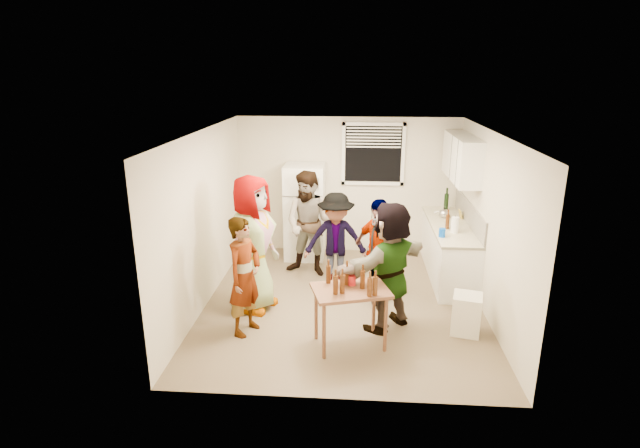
# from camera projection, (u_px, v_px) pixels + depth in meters

# --- Properties ---
(room) EXTENTS (4.00, 4.50, 2.50)m
(room) POSITION_uv_depth(u_px,v_px,m) (343.00, 303.00, 7.37)
(room) COLOR beige
(room) RESTS_ON ground
(window) EXTENTS (1.12, 0.10, 1.06)m
(window) POSITION_uv_depth(u_px,v_px,m) (373.00, 154.00, 8.89)
(window) COLOR white
(window) RESTS_ON room
(refrigerator) EXTENTS (0.70, 0.70, 1.70)m
(refrigerator) POSITION_uv_depth(u_px,v_px,m) (305.00, 212.00, 8.96)
(refrigerator) COLOR white
(refrigerator) RESTS_ON ground
(counter_lower) EXTENTS (0.60, 2.20, 0.86)m
(counter_lower) POSITION_uv_depth(u_px,v_px,m) (448.00, 251.00, 8.22)
(counter_lower) COLOR white
(counter_lower) RESTS_ON ground
(countertop) EXTENTS (0.64, 2.22, 0.04)m
(countertop) POSITION_uv_depth(u_px,v_px,m) (450.00, 225.00, 8.08)
(countertop) COLOR beige
(countertop) RESTS_ON counter_lower
(backsplash) EXTENTS (0.03, 2.20, 0.36)m
(backsplash) POSITION_uv_depth(u_px,v_px,m) (469.00, 214.00, 8.00)
(backsplash) COLOR #B4AFA6
(backsplash) RESTS_ON countertop
(upper_cabinets) EXTENTS (0.34, 1.60, 0.70)m
(upper_cabinets) POSITION_uv_depth(u_px,v_px,m) (462.00, 158.00, 7.94)
(upper_cabinets) COLOR white
(upper_cabinets) RESTS_ON room
(kettle) EXTENTS (0.27, 0.25, 0.19)m
(kettle) POSITION_uv_depth(u_px,v_px,m) (444.00, 218.00, 8.42)
(kettle) COLOR silver
(kettle) RESTS_ON countertop
(paper_towel) EXTENTS (0.11, 0.11, 0.25)m
(paper_towel) POSITION_uv_depth(u_px,v_px,m) (454.00, 233.00, 7.66)
(paper_towel) COLOR white
(paper_towel) RESTS_ON countertop
(wine_bottle) EXTENTS (0.08, 0.08, 0.31)m
(wine_bottle) POSITION_uv_depth(u_px,v_px,m) (446.00, 211.00, 8.83)
(wine_bottle) COLOR black
(wine_bottle) RESTS_ON countertop
(beer_bottle_counter) EXTENTS (0.06, 0.06, 0.23)m
(beer_bottle_counter) POSITION_uv_depth(u_px,v_px,m) (447.00, 229.00, 7.84)
(beer_bottle_counter) COLOR #47230C
(beer_bottle_counter) RESTS_ON countertop
(blue_cup) EXTENTS (0.10, 0.10, 0.13)m
(blue_cup) POSITION_uv_depth(u_px,v_px,m) (442.00, 237.00, 7.47)
(blue_cup) COLOR blue
(blue_cup) RESTS_ON countertop
(picture_frame) EXTENTS (0.02, 0.17, 0.14)m
(picture_frame) POSITION_uv_depth(u_px,v_px,m) (460.00, 214.00, 8.39)
(picture_frame) COLOR gold
(picture_frame) RESTS_ON countertop
(trash_bin) EXTENTS (0.43, 0.43, 0.53)m
(trash_bin) POSITION_uv_depth(u_px,v_px,m) (466.00, 315.00, 6.48)
(trash_bin) COLOR white
(trash_bin) RESTS_ON ground
(serving_table) EXTENTS (1.03, 0.83, 0.76)m
(serving_table) POSITION_uv_depth(u_px,v_px,m) (350.00, 345.00, 6.26)
(serving_table) COLOR brown
(serving_table) RESTS_ON ground
(beer_bottle_table) EXTENTS (0.06, 0.06, 0.23)m
(beer_bottle_table) POSITION_uv_depth(u_px,v_px,m) (347.00, 284.00, 6.16)
(beer_bottle_table) COLOR #47230C
(beer_bottle_table) RESTS_ON serving_table
(red_cup) EXTENTS (0.09, 0.09, 0.13)m
(red_cup) POSITION_uv_depth(u_px,v_px,m) (352.00, 285.00, 6.15)
(red_cup) COLOR red
(red_cup) RESTS_ON serving_table
(guest_grey) EXTENTS (2.16, 1.56, 0.62)m
(guest_grey) POSITION_uv_depth(u_px,v_px,m) (255.00, 307.00, 7.24)
(guest_grey) COLOR gray
(guest_grey) RESTS_ON ground
(guest_stripe) EXTENTS (1.66, 1.15, 0.38)m
(guest_stripe) POSITION_uv_depth(u_px,v_px,m) (247.00, 331.00, 6.58)
(guest_stripe) COLOR #141933
(guest_stripe) RESTS_ON ground
(guest_back_left) EXTENTS (1.30, 1.92, 0.66)m
(guest_back_left) POSITION_uv_depth(u_px,v_px,m) (310.00, 273.00, 8.43)
(guest_back_left) COLOR brown
(guest_back_left) RESTS_ON ground
(guest_back_right) EXTENTS (1.06, 1.57, 0.57)m
(guest_back_right) POSITION_uv_depth(u_px,v_px,m) (335.00, 285.00, 7.96)
(guest_back_right) COLOR #45454A
(guest_back_right) RESTS_ON ground
(guest_black) EXTENTS (1.77, 1.73, 0.38)m
(guest_black) POSITION_uv_depth(u_px,v_px,m) (376.00, 299.00, 7.48)
(guest_black) COLOR black
(guest_black) RESTS_ON ground
(guest_orange) EXTENTS (2.36, 2.36, 0.51)m
(guest_orange) POSITION_uv_depth(u_px,v_px,m) (387.00, 326.00, 6.71)
(guest_orange) COLOR #BC6C42
(guest_orange) RESTS_ON ground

